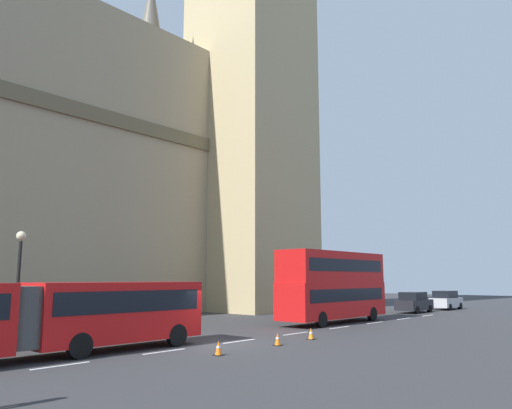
% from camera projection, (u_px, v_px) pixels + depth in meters
% --- Properties ---
extents(ground_plane, '(160.00, 160.00, 0.00)m').
position_uv_depth(ground_plane, '(217.00, 344.00, 23.22)').
color(ground_plane, '#333335').
extents(lane_centre_marking, '(39.00, 0.16, 0.01)m').
position_uv_depth(lane_centre_marking, '(296.00, 334.00, 27.78)').
color(lane_centre_marking, silver).
rests_on(lane_centre_marking, ground_plane).
extents(articulated_bus, '(16.33, 2.54, 2.90)m').
position_uv_depth(articulated_bus, '(17.00, 314.00, 18.50)').
color(articulated_bus, red).
rests_on(articulated_bus, ground_plane).
extents(double_decker_bus, '(10.30, 2.54, 4.90)m').
position_uv_depth(double_decker_bus, '(334.00, 284.00, 34.78)').
color(double_decker_bus, red).
rests_on(double_decker_bus, ground_plane).
extents(sedan_lead, '(4.40, 1.86, 1.85)m').
position_uv_depth(sedan_lead, '(414.00, 302.00, 44.84)').
color(sedan_lead, black).
rests_on(sedan_lead, ground_plane).
extents(sedan_trailing, '(4.40, 1.86, 1.85)m').
position_uv_depth(sedan_trailing, '(446.00, 300.00, 49.44)').
color(sedan_trailing, '#B7B7BC').
rests_on(sedan_trailing, ground_plane).
extents(traffic_cone_west, '(0.36, 0.36, 0.58)m').
position_uv_depth(traffic_cone_west, '(218.00, 348.00, 19.93)').
color(traffic_cone_west, black).
rests_on(traffic_cone_west, ground_plane).
extents(traffic_cone_middle, '(0.36, 0.36, 0.58)m').
position_uv_depth(traffic_cone_middle, '(278.00, 339.00, 22.88)').
color(traffic_cone_middle, black).
rests_on(traffic_cone_middle, ground_plane).
extents(traffic_cone_east, '(0.36, 0.36, 0.58)m').
position_uv_depth(traffic_cone_east, '(311.00, 334.00, 25.17)').
color(traffic_cone_east, black).
rests_on(traffic_cone_east, ground_plane).
extents(street_lamp, '(0.44, 0.44, 5.27)m').
position_uv_depth(street_lamp, '(18.00, 279.00, 23.04)').
color(street_lamp, black).
rests_on(street_lamp, ground_plane).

